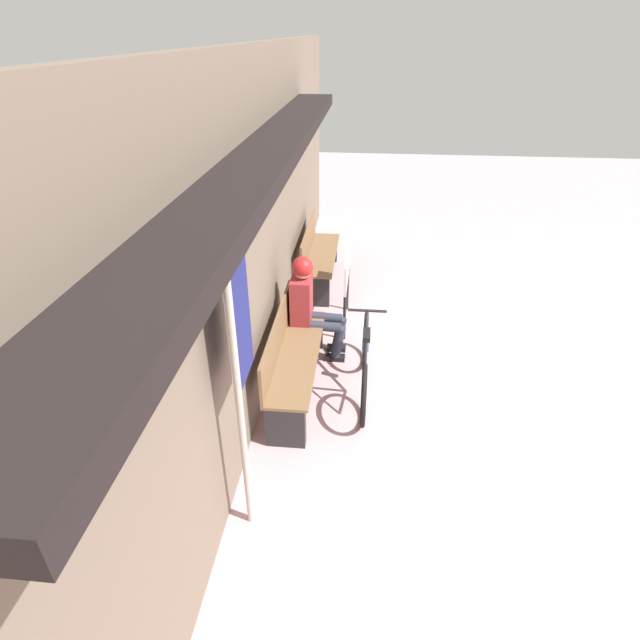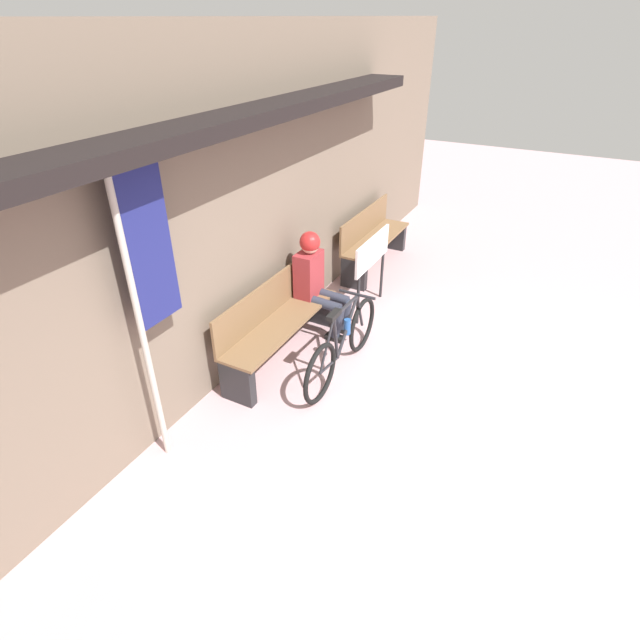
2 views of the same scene
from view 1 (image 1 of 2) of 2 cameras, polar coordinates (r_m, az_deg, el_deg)
The scene contains 8 objects.
ground_plane at distance 5.37m, azimuth 25.37°, elevation -11.11°, with size 24.00×24.00×0.00m, color #C69EA3.
storefront_wall at distance 4.24m, azimuth -8.68°, elevation 7.36°, with size 12.00×0.56×3.20m.
park_bench_near at distance 5.11m, azimuth -3.19°, elevation -4.16°, with size 1.75×0.42×0.85m.
bicycle at distance 5.15m, azimuth 5.14°, elevation -4.81°, with size 1.60×0.40×0.83m.
person_seated at distance 5.51m, azimuth -1.14°, elevation 2.20°, with size 0.34×0.61×1.22m.
park_bench_far at distance 7.40m, azimuth -0.23°, elevation 7.30°, with size 1.63×0.42×0.85m.
banner_pole at distance 3.25m, azimuth -9.23°, elevation -2.32°, with size 0.45×0.05×2.39m.
signboard at distance 6.12m, azimuth 3.11°, elevation 5.59°, with size 0.94×0.04×0.99m.
Camera 1 is at (-3.78, 1.90, 3.30)m, focal length 28.00 mm.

